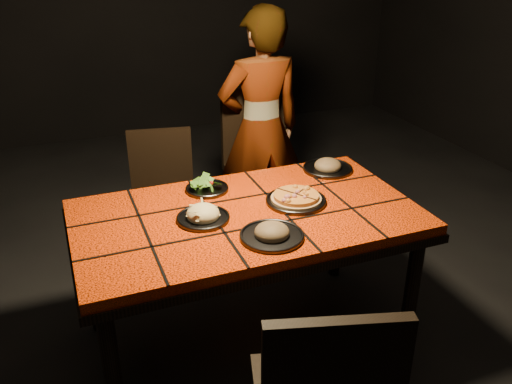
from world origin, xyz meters
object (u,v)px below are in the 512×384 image
object	(u,v)px
dining_table	(247,227)
plate_pizza	(296,199)
diner	(261,129)
plate_pasta	(203,216)
chair_far_right	(261,155)
chair_far_left	(163,191)

from	to	relation	value
dining_table	plate_pizza	bearing A→B (deg)	1.85
diner	plate_pasta	xyz separation A→B (m)	(-0.69, -1.00, -0.01)
chair_far_right	plate_pizza	size ratio (longest dim) A/B	3.04
plate_pasta	plate_pizza	bearing A→B (deg)	0.90
diner	dining_table	bearing A→B (deg)	64.29
chair_far_left	plate_pasta	bearing A→B (deg)	-79.36
plate_pizza	plate_pasta	bearing A→B (deg)	-179.10
dining_table	chair_far_left	xyz separation A→B (m)	(-0.21, 0.92, -0.18)
chair_far_right	plate_pasta	bearing A→B (deg)	-123.38
dining_table	plate_pizza	size ratio (longest dim) A/B	4.76
dining_table	plate_pizza	distance (m)	0.28
dining_table	chair_far_right	xyz separation A→B (m)	(0.48, 1.02, -0.08)
chair_far_left	chair_far_right	distance (m)	0.71
chair_far_left	plate_pasta	size ratio (longest dim) A/B	3.52
chair_far_right	diner	xyz separation A→B (m)	(-0.01, -0.01, 0.19)
chair_far_right	plate_pasta	distance (m)	1.24
plate_pizza	dining_table	bearing A→B (deg)	-178.15
dining_table	diner	world-z (taller)	diner
diner	plate_pasta	size ratio (longest dim) A/B	6.39
chair_far_right	diner	size ratio (longest dim) A/B	0.66
dining_table	plate_pasta	distance (m)	0.23
chair_far_right	plate_pasta	xyz separation A→B (m)	(-0.69, -1.02, 0.18)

